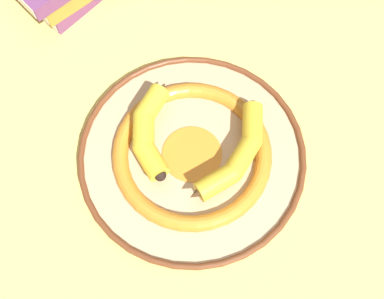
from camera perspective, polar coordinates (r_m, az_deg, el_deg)
name	(u,v)px	position (r m, az deg, el deg)	size (l,w,h in m)	color
ground_plane	(170,152)	(0.79, -2.84, -0.36)	(2.80, 2.80, 0.00)	#E5CC6B
decorative_bowl	(192,154)	(0.77, 0.00, -0.61)	(0.39, 0.39, 0.04)	tan
banana_a	(237,155)	(0.73, 5.68, -0.75)	(0.14, 0.18, 0.03)	gold
banana_b	(149,129)	(0.75, -5.52, 2.57)	(0.07, 0.19, 0.04)	yellow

